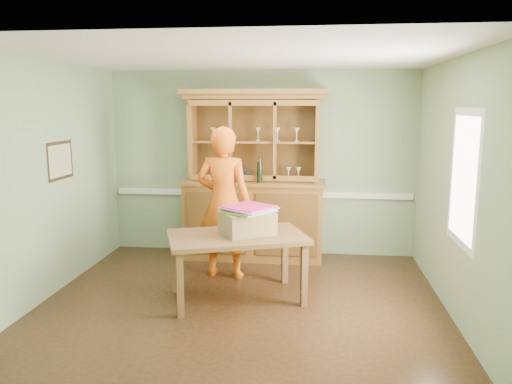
# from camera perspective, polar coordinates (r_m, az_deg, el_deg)

# --- Properties ---
(floor) EXTENTS (4.50, 4.50, 0.00)m
(floor) POSITION_cam_1_polar(r_m,az_deg,el_deg) (5.80, -1.59, -12.41)
(floor) COLOR #412B15
(floor) RESTS_ON ground
(ceiling) EXTENTS (4.50, 4.50, 0.00)m
(ceiling) POSITION_cam_1_polar(r_m,az_deg,el_deg) (5.39, -1.74, 15.19)
(ceiling) COLOR white
(ceiling) RESTS_ON wall_back
(wall_back) EXTENTS (4.50, 0.00, 4.50)m
(wall_back) POSITION_cam_1_polar(r_m,az_deg,el_deg) (7.40, 0.61, 3.28)
(wall_back) COLOR #8AA77D
(wall_back) RESTS_ON floor
(wall_left) EXTENTS (0.00, 4.00, 4.00)m
(wall_left) POSITION_cam_1_polar(r_m,az_deg,el_deg) (6.18, -22.78, 1.19)
(wall_left) COLOR #8AA77D
(wall_left) RESTS_ON floor
(wall_right) EXTENTS (0.00, 4.00, 4.00)m
(wall_right) POSITION_cam_1_polar(r_m,az_deg,el_deg) (5.57, 21.87, 0.38)
(wall_right) COLOR #8AA77D
(wall_right) RESTS_ON floor
(wall_front) EXTENTS (4.50, 0.00, 4.50)m
(wall_front) POSITION_cam_1_polar(r_m,az_deg,el_deg) (3.51, -6.46, -4.22)
(wall_front) COLOR #8AA77D
(wall_front) RESTS_ON floor
(chair_rail) EXTENTS (4.41, 0.05, 0.08)m
(chair_rail) POSITION_cam_1_polar(r_m,az_deg,el_deg) (7.44, 0.58, -0.18)
(chair_rail) COLOR white
(chair_rail) RESTS_ON wall_back
(framed_map) EXTENTS (0.03, 0.60, 0.46)m
(framed_map) POSITION_cam_1_polar(r_m,az_deg,el_deg) (6.41, -21.43, 3.37)
(framed_map) COLOR #342414
(framed_map) RESTS_ON wall_left
(window_panel) EXTENTS (0.03, 0.96, 1.36)m
(window_panel) POSITION_cam_1_polar(r_m,az_deg,el_deg) (5.26, 22.59, 1.46)
(window_panel) COLOR white
(window_panel) RESTS_ON wall_right
(china_hutch) EXTENTS (2.06, 0.68, 2.42)m
(china_hutch) POSITION_cam_1_polar(r_m,az_deg,el_deg) (7.22, -0.26, -0.94)
(china_hutch) COLOR brown
(china_hutch) RESTS_ON floor
(dining_table) EXTENTS (1.74, 1.38, 0.76)m
(dining_table) POSITION_cam_1_polar(r_m,az_deg,el_deg) (5.68, -2.19, -5.77)
(dining_table) COLOR brown
(dining_table) RESTS_ON floor
(cardboard_box) EXTENTS (0.70, 0.66, 0.26)m
(cardboard_box) POSITION_cam_1_polar(r_m,az_deg,el_deg) (5.67, -1.01, -3.53)
(cardboard_box) COLOR #92754B
(cardboard_box) RESTS_ON dining_table
(kite_stack) EXTENTS (0.66, 0.66, 0.06)m
(kite_stack) POSITION_cam_1_polar(r_m,az_deg,el_deg) (5.62, -0.81, -1.97)
(kite_stack) COLOR #3BC9A2
(kite_stack) RESTS_ON cardboard_box
(person) EXTENTS (0.76, 0.55, 1.95)m
(person) POSITION_cam_1_polar(r_m,az_deg,el_deg) (6.39, -3.69, -1.22)
(person) COLOR orange
(person) RESTS_ON floor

